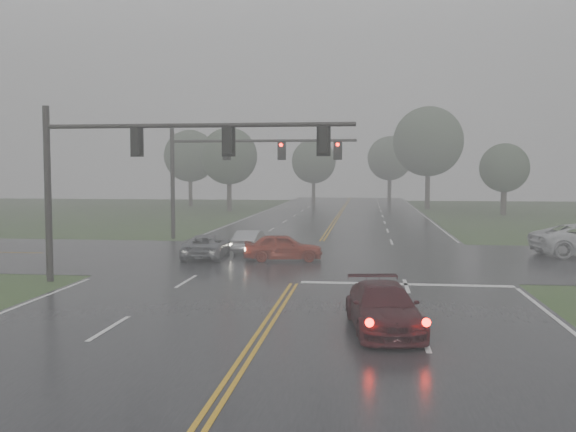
# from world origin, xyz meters

# --- Properties ---
(ground) EXTENTS (180.00, 180.00, 0.00)m
(ground) POSITION_xyz_m (0.00, 0.00, 0.00)
(ground) COLOR #2B481E
(ground) RESTS_ON ground
(main_road) EXTENTS (18.00, 160.00, 0.02)m
(main_road) POSITION_xyz_m (0.00, 20.00, 0.00)
(main_road) COLOR black
(main_road) RESTS_ON ground
(cross_street) EXTENTS (120.00, 14.00, 0.02)m
(cross_street) POSITION_xyz_m (0.00, 22.00, 0.00)
(cross_street) COLOR black
(cross_street) RESTS_ON ground
(stop_bar) EXTENTS (8.50, 0.50, 0.01)m
(stop_bar) POSITION_xyz_m (4.50, 14.40, 0.00)
(stop_bar) COLOR white
(stop_bar) RESTS_ON ground
(sedan_maroon) EXTENTS (2.49, 4.80, 1.33)m
(sedan_maroon) POSITION_xyz_m (3.41, 6.70, 0.00)
(sedan_maroon) COLOR #34090E
(sedan_maroon) RESTS_ON ground
(sedan_red) EXTENTS (4.21, 2.13, 1.37)m
(sedan_red) POSITION_xyz_m (-1.33, 20.73, 0.00)
(sedan_red) COLOR #A0200E
(sedan_red) RESTS_ON ground
(sedan_silver) EXTENTS (1.54, 3.84, 1.24)m
(sedan_silver) POSITION_xyz_m (-3.60, 23.95, 0.00)
(sedan_silver) COLOR #A1A3A8
(sedan_silver) RESTS_ON ground
(car_grey) EXTENTS (2.35, 4.61, 1.25)m
(car_grey) POSITION_xyz_m (-5.46, 21.19, 0.00)
(car_grey) COLOR slate
(car_grey) RESTS_ON ground
(signal_gantry_near) EXTENTS (12.81, 0.32, 7.26)m
(signal_gantry_near) POSITION_xyz_m (-6.28, 13.50, 5.09)
(signal_gantry_near) COLOR black
(signal_gantry_near) RESTS_ON ground
(signal_gantry_far) EXTENTS (12.57, 0.38, 7.48)m
(signal_gantry_far) POSITION_xyz_m (-6.37, 30.65, 5.23)
(signal_gantry_far) COLOR black
(signal_gantry_far) RESTS_ON ground
(tree_nw_a) EXTENTS (6.52, 6.52, 9.58)m
(tree_nw_a) POSITION_xyz_m (-12.81, 60.59, 6.30)
(tree_nw_a) COLOR #392D25
(tree_nw_a) RESTS_ON ground
(tree_ne_a) EXTENTS (8.43, 8.43, 12.38)m
(tree_ne_a) POSITION_xyz_m (10.18, 67.50, 8.15)
(tree_ne_a) COLOR #392D25
(tree_ne_a) RESTS_ON ground
(tree_n_mid) EXTENTS (6.14, 6.14, 9.02)m
(tree_n_mid) POSITION_xyz_m (-4.48, 77.24, 5.94)
(tree_n_mid) COLOR #392D25
(tree_n_mid) RESTS_ON ground
(tree_e_near) EXTENTS (5.12, 5.12, 7.51)m
(tree_e_near) POSITION_xyz_m (17.12, 57.73, 4.93)
(tree_e_near) COLOR #392D25
(tree_e_near) RESTS_ON ground
(tree_nw_b) EXTENTS (6.80, 6.80, 9.99)m
(tree_nw_b) POSITION_xyz_m (-20.15, 70.40, 6.57)
(tree_nw_b) COLOR #392D25
(tree_nw_b) RESTS_ON ground
(tree_n_far) EXTENTS (6.76, 6.76, 9.93)m
(tree_n_far) POSITION_xyz_m (6.29, 87.66, 6.53)
(tree_n_far) COLOR #392D25
(tree_n_far) RESTS_ON ground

